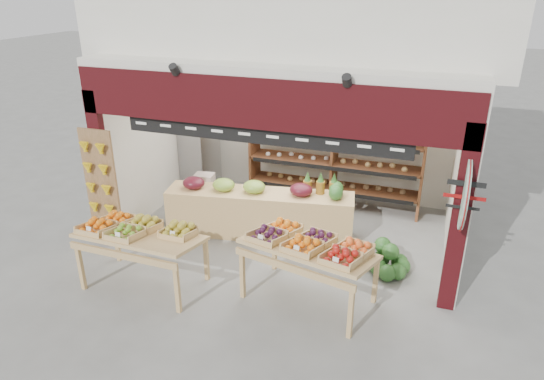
{
  "coord_description": "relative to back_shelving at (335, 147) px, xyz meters",
  "views": [
    {
      "loc": [
        2.31,
        -7.09,
        4.18
      ],
      "look_at": [
        -0.11,
        -0.2,
        1.01
      ],
      "focal_mm": 32.0,
      "sensor_mm": 36.0,
      "label": 1
    }
  ],
  "objects": [
    {
      "name": "banana_board",
      "position": [
        -3.23,
        -2.91,
        -0.11
      ],
      "size": [
        0.6,
        0.15,
        1.8
      ],
      "color": "#986B45",
      "rests_on": "ground"
    },
    {
      "name": "gift_sign",
      "position": [
        2.25,
        -2.88,
        0.53
      ],
      "size": [
        0.04,
        0.93,
        0.92
      ],
      "color": "silver",
      "rests_on": "ground"
    },
    {
      "name": "ground",
      "position": [
        -0.5,
        -1.73,
        -1.22
      ],
      "size": [
        60.0,
        60.0,
        0.0
      ],
      "primitive_type": "plane",
      "color": "slate",
      "rests_on": "ground"
    },
    {
      "name": "refrigerator",
      "position": [
        -2.9,
        -0.16,
        -0.33
      ],
      "size": [
        0.78,
        0.78,
        1.78
      ],
      "primitive_type": "cube",
      "rotation": [
        0.0,
        0.0,
        -0.14
      ],
      "color": "#A8ABAF",
      "rests_on": "ground"
    },
    {
      "name": "mid_counter",
      "position": [
        -0.94,
        -1.68,
        -0.78
      ],
      "size": [
        3.31,
        1.19,
        1.03
      ],
      "color": "tan",
      "rests_on": "ground"
    },
    {
      "name": "display_table_left",
      "position": [
        -2.1,
        -3.67,
        -0.38
      ],
      "size": [
        1.72,
        0.97,
        1.08
      ],
      "color": "tan",
      "rests_on": "ground"
    },
    {
      "name": "display_table_right",
      "position": [
        0.4,
        -3.26,
        -0.35
      ],
      "size": [
        1.93,
        1.33,
        1.1
      ],
      "color": "tan",
      "rests_on": "ground"
    },
    {
      "name": "back_shelving",
      "position": [
        0.0,
        0.0,
        0.0
      ],
      "size": [
        3.4,
        0.56,
        2.07
      ],
      "color": "brown",
      "rests_on": "ground"
    },
    {
      "name": "cardboard_stack",
      "position": [
        -2.22,
        -0.79,
        -0.98
      ],
      "size": [
        1.0,
        0.73,
        0.65
      ],
      "color": "beige",
      "rests_on": "ground"
    },
    {
      "name": "watermelon_pile",
      "position": [
        1.38,
        -2.18,
        -1.04
      ],
      "size": [
        0.69,
        0.66,
        0.5
      ],
      "color": "#194918",
      "rests_on": "ground"
    }
  ]
}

